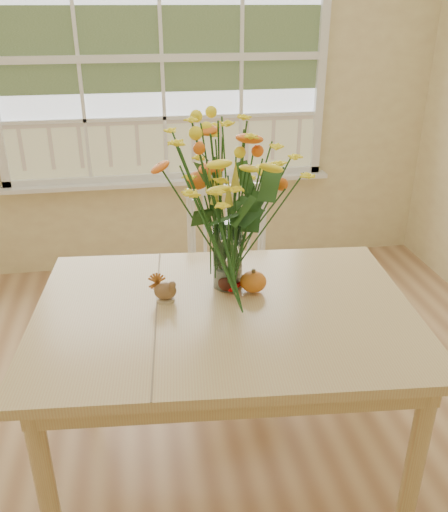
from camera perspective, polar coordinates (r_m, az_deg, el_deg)
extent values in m
cube|color=#A77850|center=(2.55, -1.23, -23.15)|extent=(4.00, 4.50, 0.01)
cube|color=beige|center=(3.97, -6.46, 17.18)|extent=(4.00, 0.02, 2.70)
cube|color=silver|center=(3.93, -6.60, 20.04)|extent=(2.20, 0.00, 1.60)
cube|color=white|center=(4.05, -5.94, 7.76)|extent=(2.42, 0.12, 0.03)
cube|color=tan|center=(2.16, 0.09, -5.99)|extent=(1.58, 1.19, 0.04)
cube|color=tan|center=(2.20, 0.09, -7.55)|extent=(1.45, 1.06, 0.10)
cylinder|color=tan|center=(2.12, -18.22, -22.12)|extent=(0.07, 0.07, 0.76)
cylinder|color=tan|center=(2.79, -14.47, -8.69)|extent=(0.07, 0.07, 0.76)
cylinder|color=tan|center=(2.22, 19.46, -19.85)|extent=(0.07, 0.07, 0.76)
cylinder|color=tan|center=(2.86, 12.67, -7.53)|extent=(0.07, 0.07, 0.76)
cube|color=white|center=(2.96, 1.18, -3.67)|extent=(0.49, 0.47, 0.05)
cube|color=white|center=(3.00, 0.35, 2.31)|extent=(0.46, 0.07, 0.52)
cylinder|color=white|center=(2.91, -1.43, -9.85)|extent=(0.04, 0.04, 0.45)
cylinder|color=white|center=(3.19, -2.75, -6.48)|extent=(0.04, 0.04, 0.45)
cylinder|color=white|center=(2.99, 5.30, -8.87)|extent=(0.04, 0.04, 0.45)
cylinder|color=white|center=(3.26, 3.41, -5.68)|extent=(0.04, 0.04, 0.45)
cylinder|color=white|center=(2.25, 0.39, 0.03)|extent=(0.12, 0.12, 0.28)
ellipsoid|color=orange|center=(2.25, 3.09, -2.82)|extent=(0.11, 0.11, 0.09)
cylinder|color=#CCB78C|center=(2.21, -6.16, -4.58)|extent=(0.07, 0.07, 0.01)
ellipsoid|color=brown|center=(2.19, -6.20, -3.67)|extent=(0.10, 0.07, 0.07)
ellipsoid|color=#38160F|center=(2.26, 0.30, -2.96)|extent=(0.07, 0.07, 0.07)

